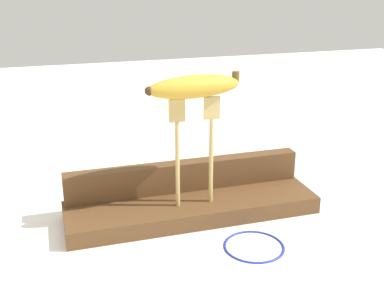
{
  "coord_description": "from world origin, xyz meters",
  "views": [
    {
      "loc": [
        -0.22,
        -0.72,
        0.4
      ],
      "look_at": [
        0.0,
        0.0,
        0.13
      ],
      "focal_mm": 46.07,
      "sensor_mm": 36.0,
      "label": 1
    }
  ],
  "objects": [
    {
      "name": "banana_raised_center",
      "position": [
        -0.0,
        -0.01,
        0.23
      ],
      "size": [
        0.16,
        0.06,
        0.04
      ],
      "color": "gold",
      "rests_on": "fork_stand_center"
    },
    {
      "name": "board_backstop",
      "position": [
        0.0,
        0.04,
        0.05
      ],
      "size": [
        0.42,
        0.03,
        0.05
      ],
      "primitive_type": "cube",
      "color": "brown",
      "rests_on": "wooden_board"
    },
    {
      "name": "fork_stand_center",
      "position": [
        0.0,
        -0.01,
        0.14
      ],
      "size": [
        0.08,
        0.01,
        0.18
      ],
      "color": "tan",
      "rests_on": "wooden_board"
    },
    {
      "name": "wire_coil",
      "position": [
        0.06,
        -0.13,
        0.0
      ],
      "size": [
        0.09,
        0.09,
        0.0
      ],
      "primitive_type": "torus",
      "color": "#1E2DA5",
      "rests_on": "ground"
    },
    {
      "name": "wooden_board",
      "position": [
        0.0,
        0.0,
        0.01
      ],
      "size": [
        0.42,
        0.12,
        0.03
      ],
      "primitive_type": "cube",
      "color": "brown",
      "rests_on": "ground"
    },
    {
      "name": "ground_plane",
      "position": [
        0.0,
        0.0,
        0.0
      ],
      "size": [
        3.0,
        3.0,
        0.0
      ],
      "primitive_type": "plane",
      "color": "white"
    }
  ]
}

